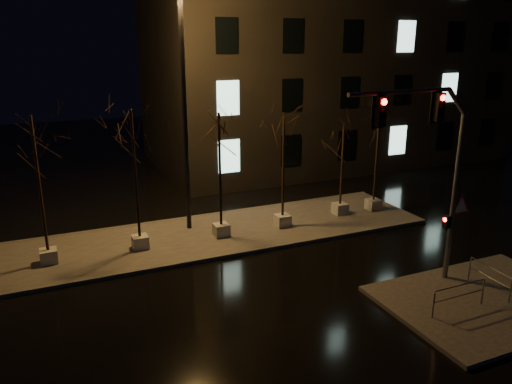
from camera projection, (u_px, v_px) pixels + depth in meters
name	position (u px, v px, depth m)	size (l,w,h in m)	color
ground	(245.00, 300.00, 17.16)	(90.00, 90.00, 0.00)	black
median	(194.00, 237.00, 22.39)	(22.00, 5.00, 0.15)	#42403B
sidewalk_corner	(487.00, 301.00, 16.96)	(7.00, 5.00, 0.15)	#42403B
building	(327.00, 56.00, 36.13)	(25.00, 12.00, 15.00)	black
tree_1	(35.00, 150.00, 18.38)	(1.80, 1.80, 5.98)	#B1B0A5
tree_2	(133.00, 142.00, 19.74)	(1.80, 1.80, 5.99)	#B1B0A5
tree_3	(219.00, 141.00, 21.17)	(1.80, 1.80, 5.66)	#B1B0A5
tree_4	(284.00, 142.00, 22.41)	(1.80, 1.80, 5.30)	#B1B0A5
tree_5	(343.00, 143.00, 24.19)	(1.80, 1.80, 4.79)	#B1B0A5
tree_6	(379.00, 128.00, 24.64)	(1.80, 1.80, 5.62)	#B1B0A5
traffic_signal_mast	(435.00, 160.00, 16.65)	(5.70, 0.45, 6.97)	slate
streetlight_main	(184.00, 95.00, 21.56)	(2.66, 0.68, 10.64)	black
guard_rail_a	(459.00, 294.00, 16.01)	(2.16, 0.07, 0.93)	slate
guard_rail_b	(490.00, 275.00, 17.33)	(0.14, 1.88, 0.89)	slate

